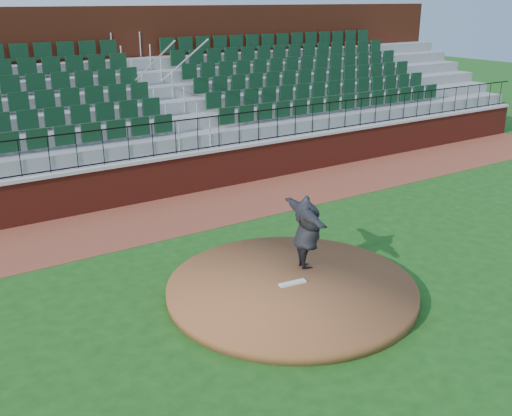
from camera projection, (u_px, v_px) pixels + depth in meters
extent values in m
plane|color=#164614|center=(295.00, 285.00, 12.79)|extent=(90.00, 90.00, 0.00)
cube|color=brown|center=(180.00, 213.00, 17.03)|extent=(34.00, 3.20, 0.01)
cube|color=maroon|center=(155.00, 180.00, 18.09)|extent=(34.00, 0.35, 1.20)
cube|color=#B7B7B7|center=(154.00, 159.00, 17.87)|extent=(34.00, 0.45, 0.10)
cube|color=maroon|center=(87.00, 86.00, 21.71)|extent=(34.00, 0.50, 5.50)
cylinder|color=brown|center=(291.00, 289.00, 12.33)|extent=(5.11, 5.11, 0.25)
cube|color=silver|center=(293.00, 283.00, 12.28)|extent=(0.60, 0.22, 0.04)
imported|color=black|center=(307.00, 232.00, 12.79)|extent=(1.06, 2.09, 1.64)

